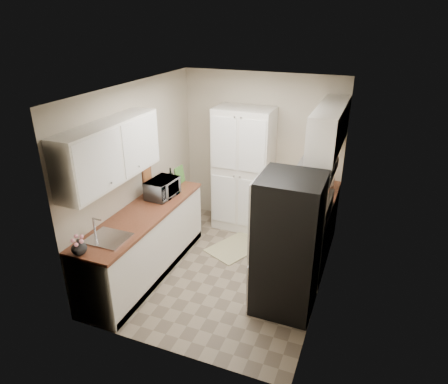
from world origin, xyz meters
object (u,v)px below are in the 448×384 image
object	(u,v)px
toaster_oven	(319,183)
refrigerator	(288,245)
pantry_cabinet	(243,170)
wine_bottle	(171,179)
electric_range	(302,240)
microwave	(162,188)

from	to	relation	value
toaster_oven	refrigerator	bearing A→B (deg)	-76.49
pantry_cabinet	refrigerator	xyz separation A→B (m)	(1.14, -1.73, -0.15)
pantry_cabinet	refrigerator	world-z (taller)	pantry_cabinet
refrigerator	wine_bottle	size ratio (longest dim) A/B	6.02
electric_range	microwave	xyz separation A→B (m)	(-1.95, -0.29, 0.57)
electric_range	wine_bottle	distance (m)	2.09
pantry_cabinet	wine_bottle	xyz separation A→B (m)	(-0.83, -0.89, 0.06)
pantry_cabinet	toaster_oven	xyz separation A→B (m)	(1.23, -0.18, 0.03)
refrigerator	microwave	world-z (taller)	refrigerator
refrigerator	pantry_cabinet	bearing A→B (deg)	123.46
wine_bottle	toaster_oven	size ratio (longest dim) A/B	0.75
electric_range	refrigerator	bearing A→B (deg)	-92.48
refrigerator	toaster_oven	xyz separation A→B (m)	(0.09, 1.55, 0.18)
pantry_cabinet	electric_range	xyz separation A→B (m)	(1.17, -0.93, -0.52)
pantry_cabinet	wine_bottle	distance (m)	1.21
pantry_cabinet	wine_bottle	bearing A→B (deg)	-133.06
microwave	wine_bottle	distance (m)	0.34
refrigerator	toaster_oven	distance (m)	1.56
electric_range	refrigerator	size ratio (longest dim) A/B	0.66
refrigerator	toaster_oven	bearing A→B (deg)	86.65
refrigerator	wine_bottle	world-z (taller)	refrigerator
pantry_cabinet	microwave	xyz separation A→B (m)	(-0.78, -1.22, 0.05)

